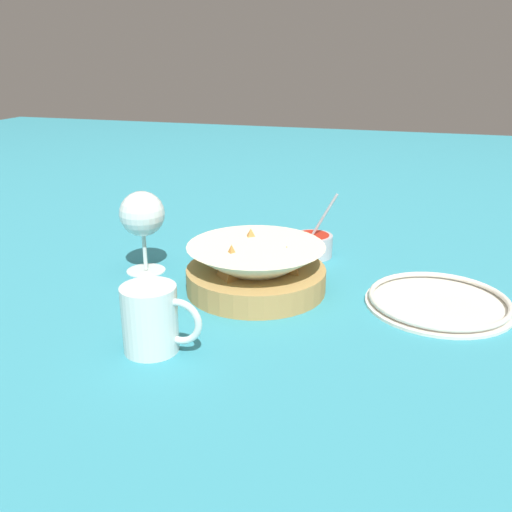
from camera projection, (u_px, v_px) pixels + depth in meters
ground_plane at (252, 299)px, 0.88m from camera, size 4.00×4.00×0.00m
food_basket at (256, 270)px, 0.90m from camera, size 0.22×0.22×0.09m
sauce_cup at (313, 244)px, 1.05m from camera, size 0.08×0.07×0.12m
wine_glass at (142, 216)px, 0.96m from camera, size 0.08×0.08×0.14m
beer_mug at (152, 321)px, 0.72m from camera, size 0.11×0.07×0.09m
side_plate at (439, 301)px, 0.85m from camera, size 0.22×0.22×0.01m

